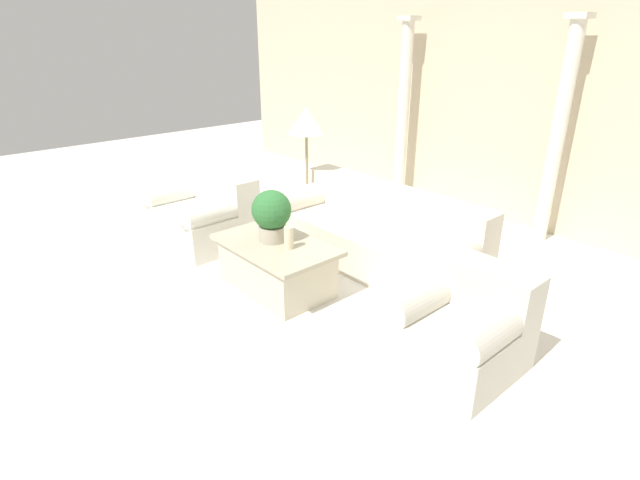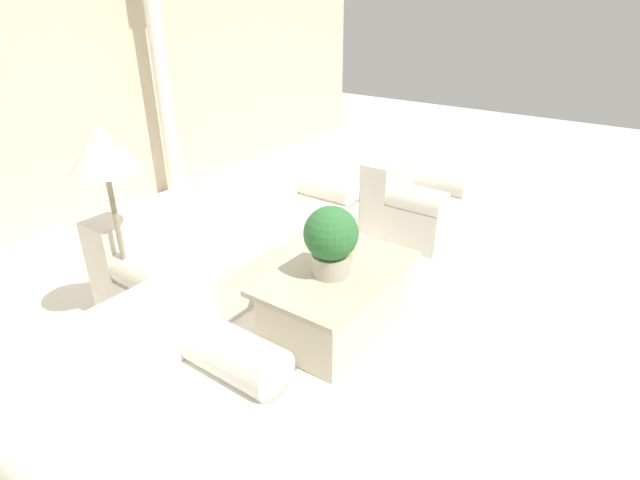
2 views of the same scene
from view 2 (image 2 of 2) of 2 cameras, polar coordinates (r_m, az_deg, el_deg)
ground_plane at (r=4.05m, az=-3.53°, el=-6.60°), size 16.00×16.00×0.00m
wall_back at (r=5.68m, az=-28.03°, el=17.41°), size 10.00×0.06×3.20m
sofa_long at (r=4.35m, az=-9.15°, el=0.40°), size 2.36×0.86×0.79m
loveseat at (r=2.74m, az=-19.71°, el=-18.37°), size 1.21×0.86×0.79m
coffee_table at (r=3.58m, az=1.96°, el=-6.72°), size 1.18×0.72×0.48m
potted_plant at (r=3.29m, az=1.25°, el=0.17°), size 0.37×0.37×0.49m
pillar_candle at (r=3.55m, az=3.56°, el=-0.72°), size 0.08×0.08×0.21m
floor_lamp at (r=3.34m, az=-23.49°, el=8.61°), size 0.43×0.43×1.51m
column_right at (r=6.01m, az=-17.49°, el=16.19°), size 0.23×0.23×2.47m
armchair at (r=5.10m, az=10.44°, el=4.44°), size 0.86×0.82×0.76m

